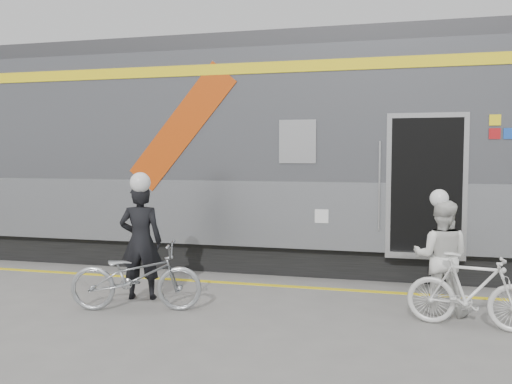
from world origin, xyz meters
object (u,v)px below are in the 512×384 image
(bicycle_left, at_px, (136,276))
(woman, at_px, (441,257))
(man, at_px, (141,241))
(bicycle_right, at_px, (472,291))

(bicycle_left, xyz_separation_m, woman, (3.86, 0.85, 0.28))
(man, height_order, woman, man)
(woman, bearing_deg, man, 13.99)
(woman, bearing_deg, bicycle_right, 128.37)
(woman, height_order, bicycle_right, woman)
(bicycle_left, height_order, bicycle_right, bicycle_left)
(man, xyz_separation_m, bicycle_right, (4.36, -0.25, -0.37))
(man, bearing_deg, bicycle_left, 95.85)
(man, height_order, bicycle_right, man)
(man, xyz_separation_m, bicycle_left, (0.20, -0.55, -0.37))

